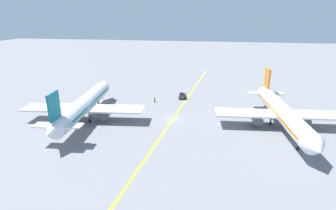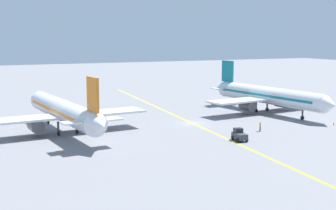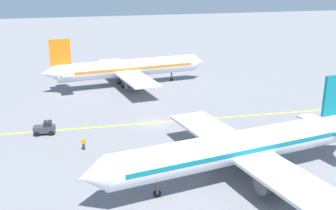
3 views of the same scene
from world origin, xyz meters
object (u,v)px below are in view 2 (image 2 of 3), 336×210
(airplane_adjacent_stand, at_px, (267,96))
(baggage_tug_dark, at_px, (239,135))
(traffic_cone_mid_apron, at_px, (334,124))
(traffic_cone_near_nose, at_px, (62,152))
(airplane_at_gate, at_px, (64,112))
(ground_crew_worker, at_px, (260,126))

(airplane_adjacent_stand, bearing_deg, baggage_tug_dark, -134.89)
(airplane_adjacent_stand, relative_size, traffic_cone_mid_apron, 64.60)
(traffic_cone_near_nose, bearing_deg, baggage_tug_dark, -7.40)
(airplane_at_gate, xyz_separation_m, ground_crew_worker, (31.09, -12.69, -2.80))
(airplane_at_gate, distance_m, traffic_cone_near_nose, 14.69)
(airplane_at_gate, bearing_deg, traffic_cone_near_nose, -103.87)
(airplane_adjacent_stand, relative_size, ground_crew_worker, 21.15)
(airplane_adjacent_stand, height_order, traffic_cone_near_nose, airplane_adjacent_stand)
(airplane_adjacent_stand, distance_m, traffic_cone_near_nose, 50.71)
(traffic_cone_mid_apron, bearing_deg, airplane_at_gate, 163.82)
(baggage_tug_dark, relative_size, ground_crew_worker, 1.89)
(baggage_tug_dark, xyz_separation_m, traffic_cone_near_nose, (-27.16, 3.53, -0.63))
(airplane_adjacent_stand, bearing_deg, ground_crew_worker, -129.61)
(airplane_adjacent_stand, xyz_separation_m, traffic_cone_near_nose, (-47.64, -17.03, -3.43))
(traffic_cone_near_nose, bearing_deg, ground_crew_worker, 1.96)
(airplane_adjacent_stand, distance_m, traffic_cone_mid_apron, 17.36)
(airplane_at_gate, height_order, traffic_cone_near_nose, airplane_at_gate)
(airplane_adjacent_stand, xyz_separation_m, traffic_cone_mid_apron, (2.76, -16.79, -3.43))
(airplane_at_gate, distance_m, ground_crew_worker, 33.70)
(airplane_at_gate, xyz_separation_m, traffic_cone_mid_apron, (46.97, -13.63, -3.43))
(ground_crew_worker, bearing_deg, airplane_at_gate, 157.80)
(baggage_tug_dark, bearing_deg, ground_crew_worker, 32.60)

